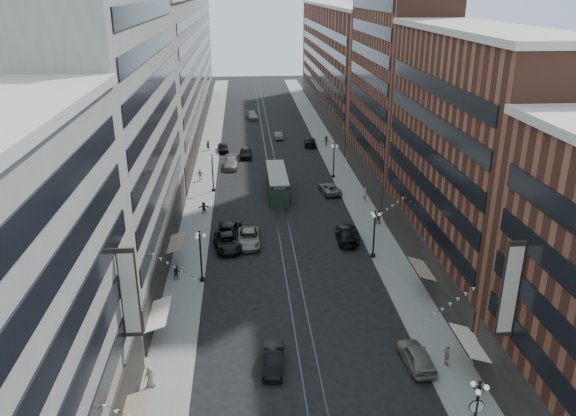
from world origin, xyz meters
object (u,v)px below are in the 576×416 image
object	(u,v)px
car_11	(330,188)
lamppost_sw_mid	(213,172)
pedestrian_7	(378,217)
streetcar	(277,184)
car_2	(227,242)
pedestrian_5	(204,208)
lamppost_sw_far	(201,255)
car_9	(223,148)
car_extra_2	(249,238)
car_extra_0	(252,116)
car_12	(310,142)
car_7	(228,233)
pedestrian_4	(447,355)
lamppost_se_far	(374,232)
lamppost_se_mid	(334,159)
pedestrian_extra_0	(208,145)
pedestrian_1	(150,377)
pedestrian_8	(365,194)
car_13	(246,153)
pedestrian_2	(177,273)
car_14	(278,135)
car_extra_1	(346,237)
car_4	(416,356)
car_8	(231,163)
car_5	(273,360)
lamppost_se_near	(476,413)
pedestrian_9	(326,141)
car_10	(347,233)

from	to	relation	value
car_11	lamppost_sw_mid	bearing A→B (deg)	-13.77
pedestrian_7	streetcar	bearing A→B (deg)	-11.92
car_2	pedestrian_5	bearing A→B (deg)	99.30
lamppost_sw_far	car_9	xyz separation A→B (m)	(0.80, 48.61, -2.33)
lamppost_sw_mid	car_extra_2	xyz separation A→B (m)	(4.84, -18.43, -2.29)
pedestrian_7	car_extra_0	xyz separation A→B (m)	(-14.38, 62.43, -0.23)
car_11	car_12	size ratio (longest dim) A/B	0.98
car_7	pedestrian_7	world-z (taller)	pedestrian_7
lamppost_sw_mid	pedestrian_4	xyz separation A→B (m)	(19.92, -42.22, -2.06)
lamppost_se_far	streetcar	distance (m)	23.44
car_2	pedestrian_5	distance (m)	11.09
lamppost_se_mid	car_2	distance (m)	29.14
pedestrian_4	pedestrian_extra_0	bearing A→B (deg)	19.86
lamppost_se_far	car_extra_0	size ratio (longest dim) A/B	1.03
pedestrian_1	pedestrian_8	xyz separation A→B (m)	(23.91, 37.21, 0.08)
pedestrian_5	pedestrian_7	size ratio (longest dim) A/B	0.93
pedestrian_4	car_7	xyz separation A→B (m)	(-17.52, 25.47, -0.21)
car_13	pedestrian_8	size ratio (longest dim) A/B	2.65
pedestrian_5	pedestrian_extra_0	world-z (taller)	pedestrian_extra_0
pedestrian_4	car_7	distance (m)	30.92
pedestrian_2	car_14	bearing A→B (deg)	54.90
pedestrian_8	car_extra_1	bearing A→B (deg)	40.88
streetcar	car_14	size ratio (longest dim) A/B	2.84
car_4	pedestrian_7	xyz separation A→B (m)	(3.50, 27.98, 0.18)
car_4	pedestrian_2	bearing A→B (deg)	-41.33
lamppost_sw_far	pedestrian_7	xyz separation A→B (m)	(21.10, 13.13, -2.09)
lamppost_se_far	pedestrian_5	xyz separation A→B (m)	(-19.28, 14.35, -2.15)
pedestrian_1	car_8	bearing A→B (deg)	-108.25
pedestrian_4	car_5	bearing A→B (deg)	87.22
pedestrian_1	car_4	bearing A→B (deg)	170.33
car_9	pedestrian_extra_0	bearing A→B (deg)	160.48
pedestrian_2	car_14	size ratio (longest dim) A/B	0.38
pedestrian_4	car_7	world-z (taller)	pedestrian_4
streetcar	pedestrian_5	world-z (taller)	streetcar
lamppost_se_near	pedestrian_extra_0	xyz separation A→B (m)	(-20.28, 73.31, -2.14)
pedestrian_7	pedestrian_9	xyz separation A→B (m)	(-1.09, 37.56, 0.03)
streetcar	car_7	distance (m)	16.72
car_10	lamppost_se_far	bearing A→B (deg)	108.22
car_2	pedestrian_9	distance (m)	46.42
pedestrian_9	lamppost_sw_mid	bearing A→B (deg)	-121.00
streetcar	pedestrian_7	xyz separation A→B (m)	(11.90, -12.38, -0.52)
pedestrian_4	streetcar	bearing A→B (deg)	15.95
lamppost_sw_mid	streetcar	xyz separation A→B (m)	(9.20, -1.49, -1.57)
pedestrian_1	car_14	bearing A→B (deg)	-113.80
car_10	lamppost_sw_mid	bearing A→B (deg)	-49.91
car_8	lamppost_se_near	bearing A→B (deg)	-74.04
pedestrian_4	car_14	xyz separation A→B (m)	(-8.52, 72.34, -0.34)
car_8	car_10	xyz separation A→B (m)	(14.07, -29.55, 0.03)
car_extra_2	pedestrian_extra_0	xyz separation A→B (m)	(-6.72, 40.74, 0.27)
car_12	pedestrian_5	bearing A→B (deg)	67.05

